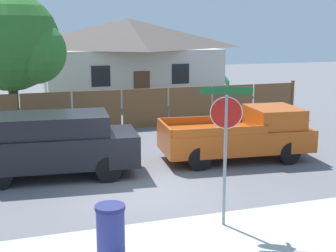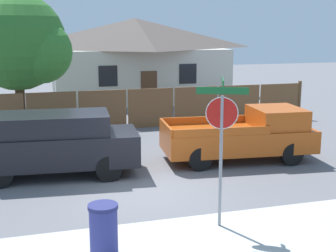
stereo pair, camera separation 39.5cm
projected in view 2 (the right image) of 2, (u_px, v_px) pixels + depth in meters
ground_plane at (143, 191)px, 12.52m from camera, size 80.00×80.00×0.00m
sidewalk_strip at (185, 251)px, 9.14m from camera, size 36.00×3.20×0.01m
wooden_fence at (151, 108)px, 20.47m from camera, size 14.87×0.12×1.81m
house at (136, 58)px, 28.25m from camera, size 10.71×7.03×4.87m
oak_tree at (22, 44)px, 19.36m from camera, size 4.27×4.07×5.77m
red_suv at (54, 142)px, 13.65m from camera, size 4.95×2.35×1.86m
orange_pickup at (245, 135)px, 15.34m from camera, size 5.03×2.46×1.71m
stop_sign at (222, 127)px, 9.88m from camera, size 1.03×0.93×3.26m
trash_bin at (104, 229)px, 8.91m from camera, size 0.58×0.58×1.02m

